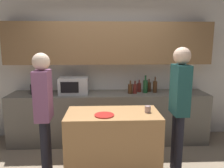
{
  "coord_description": "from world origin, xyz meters",
  "views": [
    {
      "loc": [
        -0.11,
        -2.51,
        1.83
      ],
      "look_at": [
        0.02,
        0.59,
        1.25
      ],
      "focal_mm": 35.0,
      "sensor_mm": 36.0,
      "label": 1
    }
  ],
  "objects_px": {
    "potted_plant": "(175,82)",
    "person_left": "(44,105)",
    "microwave": "(74,85)",
    "bottle_3": "(145,86)",
    "bottle_4": "(149,87)",
    "bottle_1": "(135,89)",
    "bottle_5": "(155,87)",
    "toaster": "(39,89)",
    "bottle_0": "(130,89)",
    "plate_on_island": "(104,115)",
    "cup_0": "(148,109)",
    "bottle_2": "(139,87)",
    "person_center": "(180,99)"
  },
  "relations": [
    {
      "from": "bottle_2",
      "to": "bottle_3",
      "type": "distance_m",
      "value": 0.14
    },
    {
      "from": "cup_0",
      "to": "person_left",
      "type": "xyz_separation_m",
      "value": [
        -1.4,
        -0.03,
        0.08
      ]
    },
    {
      "from": "bottle_2",
      "to": "bottle_3",
      "type": "relative_size",
      "value": 0.7
    },
    {
      "from": "toaster",
      "to": "bottle_5",
      "type": "xyz_separation_m",
      "value": [
        2.12,
        0.01,
        0.02
      ]
    },
    {
      "from": "bottle_4",
      "to": "bottle_2",
      "type": "bearing_deg",
      "value": -172.2
    },
    {
      "from": "bottle_5",
      "to": "toaster",
      "type": "bearing_deg",
      "value": -179.72
    },
    {
      "from": "bottle_1",
      "to": "person_left",
      "type": "relative_size",
      "value": 0.14
    },
    {
      "from": "bottle_4",
      "to": "cup_0",
      "type": "height_order",
      "value": "bottle_4"
    },
    {
      "from": "bottle_5",
      "to": "cup_0",
      "type": "xyz_separation_m",
      "value": [
        -0.35,
        -1.08,
        -0.1
      ]
    },
    {
      "from": "potted_plant",
      "to": "bottle_0",
      "type": "relative_size",
      "value": 1.64
    },
    {
      "from": "bottle_2",
      "to": "bottle_5",
      "type": "bearing_deg",
      "value": -13.29
    },
    {
      "from": "person_left",
      "to": "potted_plant",
      "type": "bearing_deg",
      "value": 114.76
    },
    {
      "from": "bottle_5",
      "to": "person_left",
      "type": "height_order",
      "value": "person_left"
    },
    {
      "from": "bottle_4",
      "to": "bottle_5",
      "type": "bearing_deg",
      "value": -45.08
    },
    {
      "from": "microwave",
      "to": "bottle_3",
      "type": "distance_m",
      "value": 1.31
    },
    {
      "from": "bottle_4",
      "to": "person_left",
      "type": "relative_size",
      "value": 0.14
    },
    {
      "from": "bottle_3",
      "to": "person_left",
      "type": "height_order",
      "value": "person_left"
    },
    {
      "from": "bottle_2",
      "to": "cup_0",
      "type": "height_order",
      "value": "bottle_2"
    },
    {
      "from": "toaster",
      "to": "bottle_0",
      "type": "distance_m",
      "value": 1.66
    },
    {
      "from": "plate_on_island",
      "to": "cup_0",
      "type": "xyz_separation_m",
      "value": [
        0.6,
        0.12,
        0.04
      ]
    },
    {
      "from": "bottle_4",
      "to": "bottle_1",
      "type": "bearing_deg",
      "value": -151.1
    },
    {
      "from": "toaster",
      "to": "bottle_3",
      "type": "xyz_separation_m",
      "value": [
        1.94,
        -0.0,
        0.03
      ]
    },
    {
      "from": "microwave",
      "to": "cup_0",
      "type": "distance_m",
      "value": 1.57
    },
    {
      "from": "bottle_1",
      "to": "person_left",
      "type": "xyz_separation_m",
      "value": [
        -1.37,
        -1.04,
        0.01
      ]
    },
    {
      "from": "potted_plant",
      "to": "bottle_5",
      "type": "xyz_separation_m",
      "value": [
        -0.37,
        0.01,
        -0.09
      ]
    },
    {
      "from": "bottle_2",
      "to": "potted_plant",
      "type": "bearing_deg",
      "value": -6.77
    },
    {
      "from": "bottle_2",
      "to": "bottle_5",
      "type": "xyz_separation_m",
      "value": [
        0.28,
        -0.07,
        0.02
      ]
    },
    {
      "from": "bottle_3",
      "to": "cup_0",
      "type": "distance_m",
      "value": 1.09
    },
    {
      "from": "microwave",
      "to": "person_center",
      "type": "distance_m",
      "value": 1.9
    },
    {
      "from": "bottle_2",
      "to": "person_center",
      "type": "distance_m",
      "value": 1.19
    },
    {
      "from": "toaster",
      "to": "bottle_4",
      "type": "height_order",
      "value": "bottle_4"
    },
    {
      "from": "microwave",
      "to": "bottle_4",
      "type": "xyz_separation_m",
      "value": [
        1.4,
        0.11,
        -0.06
      ]
    },
    {
      "from": "potted_plant",
      "to": "person_left",
      "type": "relative_size",
      "value": 0.23
    },
    {
      "from": "bottle_3",
      "to": "person_left",
      "type": "distance_m",
      "value": 1.91
    },
    {
      "from": "cup_0",
      "to": "person_center",
      "type": "xyz_separation_m",
      "value": [
        0.44,
        0.02,
        0.13
      ]
    },
    {
      "from": "cup_0",
      "to": "person_left",
      "type": "relative_size",
      "value": 0.05
    },
    {
      "from": "potted_plant",
      "to": "cup_0",
      "type": "height_order",
      "value": "potted_plant"
    },
    {
      "from": "microwave",
      "to": "plate_on_island",
      "type": "xyz_separation_m",
      "value": [
        0.54,
        -1.19,
        -0.17
      ]
    },
    {
      "from": "microwave",
      "to": "cup_0",
      "type": "height_order",
      "value": "microwave"
    },
    {
      "from": "bottle_4",
      "to": "plate_on_island",
      "type": "relative_size",
      "value": 0.93
    },
    {
      "from": "bottle_0",
      "to": "bottle_2",
      "type": "xyz_separation_m",
      "value": [
        0.18,
        0.13,
        -0.0
      ]
    },
    {
      "from": "bottle_1",
      "to": "toaster",
      "type": "bearing_deg",
      "value": 178.14
    },
    {
      "from": "bottle_3",
      "to": "bottle_4",
      "type": "height_order",
      "value": "bottle_3"
    },
    {
      "from": "bottle_5",
      "to": "plate_on_island",
      "type": "height_order",
      "value": "bottle_5"
    },
    {
      "from": "bottle_5",
      "to": "bottle_4",
      "type": "bearing_deg",
      "value": 134.92
    },
    {
      "from": "potted_plant",
      "to": "plate_on_island",
      "type": "xyz_separation_m",
      "value": [
        -1.32,
        -1.19,
        -0.22
      ]
    },
    {
      "from": "bottle_1",
      "to": "cup_0",
      "type": "relative_size",
      "value": 2.59
    },
    {
      "from": "microwave",
      "to": "bottle_3",
      "type": "height_order",
      "value": "bottle_3"
    },
    {
      "from": "bottle_3",
      "to": "plate_on_island",
      "type": "xyz_separation_m",
      "value": [
        -0.77,
        -1.18,
        -0.15
      ]
    },
    {
      "from": "microwave",
      "to": "potted_plant",
      "type": "xyz_separation_m",
      "value": [
        1.86,
        0.0,
        0.05
      ]
    }
  ]
}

